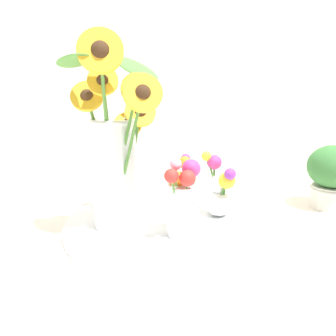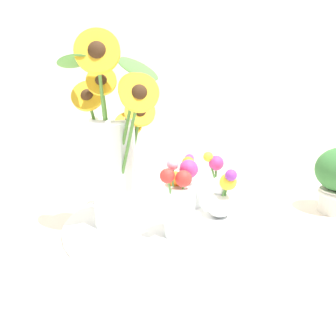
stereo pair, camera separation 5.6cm
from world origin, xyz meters
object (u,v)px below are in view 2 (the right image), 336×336
object	(u,v)px
serving_tray	(168,223)
vase_small_center	(180,201)
vase_bulb_right	(220,192)
mason_jar_sunflowers	(115,155)
vase_small_back	(191,182)

from	to	relation	value
serving_tray	vase_small_center	world-z (taller)	vase_small_center
serving_tray	vase_bulb_right	distance (m)	0.16
mason_jar_sunflowers	vase_small_back	xyz separation A→B (m)	(0.20, 0.13, -0.11)
vase_bulb_right	vase_small_center	bearing A→B (deg)	-139.24
vase_small_center	serving_tray	bearing A→B (deg)	102.38
vase_bulb_right	vase_small_back	bearing A→B (deg)	121.85
vase_bulb_right	vase_small_back	world-z (taller)	vase_bulb_right
mason_jar_sunflowers	vase_bulb_right	xyz separation A→B (m)	(0.26, 0.03, -0.11)
mason_jar_sunflowers	vase_small_center	bearing A→B (deg)	-25.75
mason_jar_sunflowers	serving_tray	bearing A→B (deg)	8.09
vase_small_back	vase_bulb_right	bearing A→B (deg)	-58.15
serving_tray	mason_jar_sunflowers	xyz separation A→B (m)	(-0.12, -0.02, 0.18)
serving_tray	vase_bulb_right	xyz separation A→B (m)	(0.14, 0.01, 0.07)
vase_bulb_right	vase_small_back	xyz separation A→B (m)	(-0.06, 0.10, -0.00)
vase_small_center	vase_bulb_right	size ratio (longest dim) A/B	1.09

